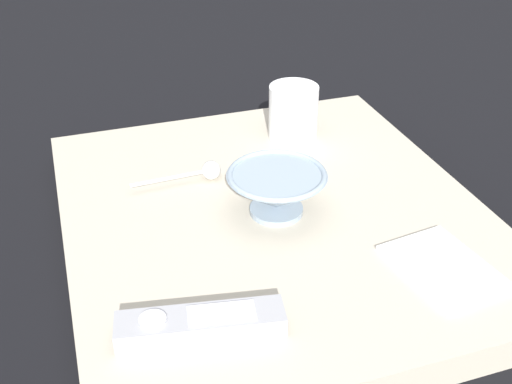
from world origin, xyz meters
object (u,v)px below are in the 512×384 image
at_px(cereal_bowl, 278,190).
at_px(tv_remote_near, 201,323).
at_px(coffee_mug, 293,112).
at_px(folded_napkin, 443,267).
at_px(teaspoon, 206,171).

bearing_deg(cereal_bowl, tv_remote_near, -39.41).
bearing_deg(coffee_mug, tv_remote_near, -33.12).
distance_m(cereal_bowl, folded_napkin, 0.24).
distance_m(teaspoon, tv_remote_near, 0.32).
xyz_separation_m(cereal_bowl, folded_napkin, (0.18, 0.15, -0.03)).
distance_m(coffee_mug, tv_remote_near, 0.48).
distance_m(cereal_bowl, teaspoon, 0.14).
bearing_deg(cereal_bowl, coffee_mug, 153.63).
bearing_deg(teaspoon, folded_napkin, 36.98).
height_order(coffee_mug, tv_remote_near, coffee_mug).
height_order(cereal_bowl, tv_remote_near, cereal_bowl).
xyz_separation_m(cereal_bowl, tv_remote_near, (0.19, -0.16, -0.02)).
relative_size(teaspoon, folded_napkin, 0.93).
bearing_deg(teaspoon, cereal_bowl, 32.21).
height_order(cereal_bowl, coffee_mug, coffee_mug).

